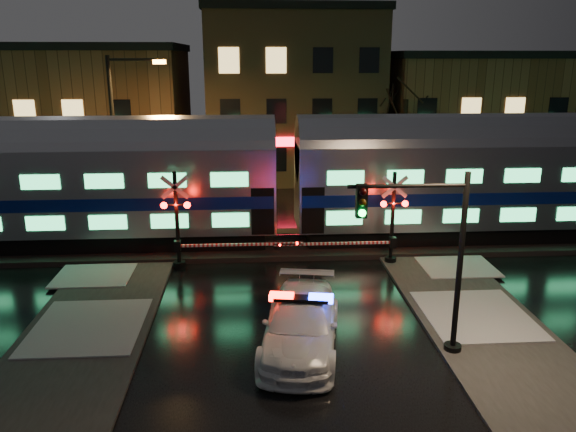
% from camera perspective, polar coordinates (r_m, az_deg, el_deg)
% --- Properties ---
extents(ground, '(120.00, 120.00, 0.00)m').
position_cam_1_polar(ground, '(21.86, -0.67, -7.38)').
color(ground, black).
rests_on(ground, ground).
extents(ballast, '(90.00, 4.20, 0.24)m').
position_cam_1_polar(ballast, '(26.48, -1.25, -2.87)').
color(ballast, black).
rests_on(ballast, ground).
extents(sidewalk_left, '(4.00, 20.00, 0.12)m').
position_cam_1_polar(sidewalk_left, '(17.34, -22.29, -15.06)').
color(sidewalk_left, '#2D2D2D').
rests_on(sidewalk_left, ground).
extents(sidewalk_right, '(4.00, 20.00, 0.12)m').
position_cam_1_polar(sidewalk_right, '(18.11, 22.10, -13.65)').
color(sidewalk_right, '#2D2D2D').
rests_on(sidewalk_right, ground).
extents(building_left, '(14.00, 10.00, 9.00)m').
position_cam_1_polar(building_left, '(43.91, -19.78, 9.58)').
color(building_left, brown).
rests_on(building_left, ground).
extents(building_mid, '(12.00, 11.00, 11.50)m').
position_cam_1_polar(building_mid, '(42.76, 0.39, 12.03)').
color(building_mid, brown).
rests_on(building_mid, ground).
extents(building_right, '(12.00, 10.00, 8.50)m').
position_cam_1_polar(building_right, '(45.22, 17.34, 9.63)').
color(building_right, brown).
rests_on(building_right, ground).
extents(train, '(51.00, 3.12, 5.92)m').
position_cam_1_polar(train, '(25.64, -0.23, 4.08)').
color(train, black).
rests_on(train, ballast).
extents(police_car, '(3.11, 5.77, 1.76)m').
position_cam_1_polar(police_car, '(17.39, 1.33, -10.89)').
color(police_car, white).
rests_on(police_car, ground).
extents(crossing_signal_right, '(5.70, 0.65, 4.04)m').
position_cam_1_polar(crossing_signal_right, '(24.06, 9.75, -1.17)').
color(crossing_signal_right, black).
rests_on(crossing_signal_right, ground).
extents(crossing_signal_left, '(5.90, 0.66, 4.18)m').
position_cam_1_polar(crossing_signal_left, '(23.57, -10.33, -1.41)').
color(crossing_signal_left, black).
rests_on(crossing_signal_left, ground).
extents(traffic_light, '(3.61, 0.67, 5.58)m').
position_cam_1_polar(traffic_light, '(16.64, 14.32, -4.55)').
color(traffic_light, black).
rests_on(traffic_light, ground).
extents(streetlight, '(2.91, 0.30, 8.71)m').
position_cam_1_polar(streetlight, '(30.03, -16.74, 8.32)').
color(streetlight, black).
rests_on(streetlight, ground).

